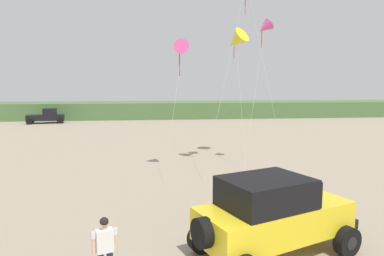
{
  "coord_description": "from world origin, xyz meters",
  "views": [
    {
      "loc": [
        -0.88,
        -5.36,
        4.69
      ],
      "look_at": [
        0.24,
        3.82,
        3.57
      ],
      "focal_mm": 31.22,
      "sensor_mm": 36.0,
      "label": 1
    }
  ],
  "objects_px": {
    "distant_pickup": "(47,116)",
    "kite_blue_swept": "(265,28)",
    "jeep": "(273,214)",
    "kite_pink_ribbon": "(182,49)",
    "kite_yellow_diamond": "(236,41)",
    "person_watching": "(105,247)"
  },
  "relations": [
    {
      "from": "distant_pickup",
      "to": "kite_blue_swept",
      "type": "height_order",
      "value": "kite_blue_swept"
    },
    {
      "from": "jeep",
      "to": "kite_pink_ribbon",
      "type": "bearing_deg",
      "value": 99.64
    },
    {
      "from": "jeep",
      "to": "distant_pickup",
      "type": "bearing_deg",
      "value": 114.52
    },
    {
      "from": "distant_pickup",
      "to": "kite_yellow_diamond",
      "type": "distance_m",
      "value": 31.99
    },
    {
      "from": "person_watching",
      "to": "jeep",
      "type": "bearing_deg",
      "value": 11.16
    },
    {
      "from": "jeep",
      "to": "kite_yellow_diamond",
      "type": "relative_size",
      "value": 0.57
    },
    {
      "from": "kite_blue_swept",
      "to": "kite_pink_ribbon",
      "type": "xyz_separation_m",
      "value": [
        -4.77,
        -0.6,
        -1.3
      ]
    },
    {
      "from": "distant_pickup",
      "to": "kite_yellow_diamond",
      "type": "xyz_separation_m",
      "value": [
        19.49,
        -24.43,
        6.83
      ]
    },
    {
      "from": "kite_pink_ribbon",
      "to": "distant_pickup",
      "type": "bearing_deg",
      "value": 119.0
    },
    {
      "from": "person_watching",
      "to": "kite_blue_swept",
      "type": "xyz_separation_m",
      "value": [
        7.6,
        11.1,
        7.14
      ]
    },
    {
      "from": "person_watching",
      "to": "kite_yellow_diamond",
      "type": "distance_m",
      "value": 17.12
    },
    {
      "from": "jeep",
      "to": "distant_pickup",
      "type": "distance_m",
      "value": 41.45
    },
    {
      "from": "person_watching",
      "to": "kite_pink_ribbon",
      "type": "distance_m",
      "value": 12.34
    },
    {
      "from": "kite_blue_swept",
      "to": "person_watching",
      "type": "bearing_deg",
      "value": -124.4
    },
    {
      "from": "kite_blue_swept",
      "to": "jeep",
      "type": "bearing_deg",
      "value": -107.05
    },
    {
      "from": "person_watching",
      "to": "distant_pickup",
      "type": "height_order",
      "value": "distant_pickup"
    },
    {
      "from": "distant_pickup",
      "to": "kite_pink_ribbon",
      "type": "relative_size",
      "value": 0.67
    },
    {
      "from": "jeep",
      "to": "kite_blue_swept",
      "type": "xyz_separation_m",
      "value": [
        3.13,
        10.22,
        6.87
      ]
    },
    {
      "from": "kite_pink_ribbon",
      "to": "kite_yellow_diamond",
      "type": "relative_size",
      "value": 0.84
    },
    {
      "from": "kite_blue_swept",
      "to": "distant_pickup",
      "type": "bearing_deg",
      "value": 126.49
    },
    {
      "from": "distant_pickup",
      "to": "kite_yellow_diamond",
      "type": "height_order",
      "value": "kite_yellow_diamond"
    },
    {
      "from": "kite_pink_ribbon",
      "to": "kite_blue_swept",
      "type": "bearing_deg",
      "value": 7.23
    }
  ]
}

